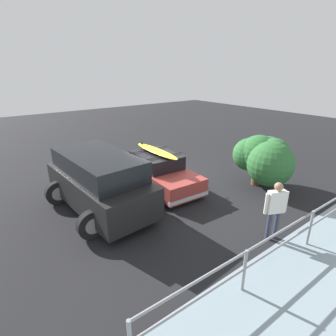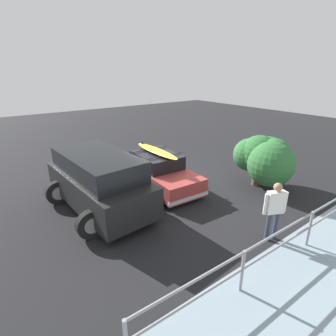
{
  "view_description": "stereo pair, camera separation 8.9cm",
  "coord_description": "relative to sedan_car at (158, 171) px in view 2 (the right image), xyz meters",
  "views": [
    {
      "loc": [
        5.93,
        8.16,
        4.41
      ],
      "look_at": [
        0.44,
        0.87,
        0.95
      ],
      "focal_mm": 28.0,
      "sensor_mm": 36.0,
      "label": 1
    },
    {
      "loc": [
        5.86,
        8.21,
        4.41
      ],
      "look_at": [
        0.44,
        0.87,
        0.95
      ],
      "focal_mm": 28.0,
      "sensor_mm": 36.0,
      "label": 2
    }
  ],
  "objects": [
    {
      "name": "person_bystander",
      "position": [
        -0.46,
        4.76,
        0.39
      ],
      "size": [
        0.6,
        0.38,
        1.69
      ],
      "color": "#33384C",
      "rests_on": "ground"
    },
    {
      "name": "railing_fence",
      "position": [
        -1.01,
        5.49,
        0.07
      ],
      "size": [
        10.69,
        0.28,
        1.01
      ],
      "color": "gray",
      "rests_on": "ground"
    },
    {
      "name": "bush_near_left",
      "position": [
        -3.31,
        2.53,
        0.57
      ],
      "size": [
        2.2,
        2.52,
        2.03
      ],
      "color": "brown",
      "rests_on": "ground"
    },
    {
      "name": "ground_plane",
      "position": [
        -0.44,
        -0.23,
        -0.63
      ],
      "size": [
        44.0,
        44.0,
        0.02
      ],
      "primitive_type": "cube",
      "color": "black",
      "rests_on": "ground"
    },
    {
      "name": "parking_stripe",
      "position": [
        1.3,
        0.04,
        -0.62
      ],
      "size": [
        0.12,
        3.57,
        0.0
      ],
      "primitive_type": "cube",
      "rotation": [
        0.0,
        0.0,
        1.57
      ],
      "color": "silver",
      "rests_on": "ground"
    },
    {
      "name": "suv_car",
      "position": [
        2.61,
        0.39,
        0.37
      ],
      "size": [
        2.9,
        4.59,
        1.93
      ],
      "color": "black",
      "rests_on": "ground"
    },
    {
      "name": "sedan_car",
      "position": [
        0.0,
        0.0,
        0.0
      ],
      "size": [
        2.37,
        4.05,
        1.6
      ],
      "color": "#9E3833",
      "rests_on": "ground"
    }
  ]
}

